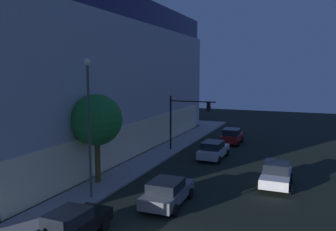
{
  "coord_description": "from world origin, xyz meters",
  "views": [
    {
      "loc": [
        -12.91,
        -6.0,
        8.06
      ],
      "look_at": [
        8.0,
        2.62,
        5.15
      ],
      "focal_mm": 36.06,
      "sensor_mm": 36.0,
      "label": 1
    }
  ],
  "objects_px": {
    "car_black": "(72,225)",
    "car_silver": "(213,150)",
    "car_red": "(232,136)",
    "car_white": "(276,174)",
    "modern_building": "(24,76)",
    "car_grey": "(167,192)",
    "sidewalk_tree": "(97,120)",
    "street_lamp_sidewalk": "(89,113)",
    "traffic_light_far_corner": "(185,114)"
  },
  "relations": [
    {
      "from": "car_black",
      "to": "car_silver",
      "type": "bearing_deg",
      "value": -7.26
    },
    {
      "from": "car_red",
      "to": "car_white",
      "type": "bearing_deg",
      "value": -155.96
    },
    {
      "from": "modern_building",
      "to": "car_red",
      "type": "relative_size",
      "value": 9.39
    },
    {
      "from": "car_grey",
      "to": "car_red",
      "type": "distance_m",
      "value": 19.34
    },
    {
      "from": "sidewalk_tree",
      "to": "car_red",
      "type": "bearing_deg",
      "value": -19.18
    },
    {
      "from": "sidewalk_tree",
      "to": "car_white",
      "type": "relative_size",
      "value": 1.53
    },
    {
      "from": "street_lamp_sidewalk",
      "to": "car_red",
      "type": "bearing_deg",
      "value": -13.27
    },
    {
      "from": "car_grey",
      "to": "traffic_light_far_corner",
      "type": "bearing_deg",
      "value": 15.12
    },
    {
      "from": "car_silver",
      "to": "car_red",
      "type": "relative_size",
      "value": 1.18
    },
    {
      "from": "modern_building",
      "to": "traffic_light_far_corner",
      "type": "distance_m",
      "value": 19.05
    },
    {
      "from": "car_black",
      "to": "car_grey",
      "type": "bearing_deg",
      "value": -23.51
    },
    {
      "from": "traffic_light_far_corner",
      "to": "car_grey",
      "type": "bearing_deg",
      "value": -164.88
    },
    {
      "from": "street_lamp_sidewalk",
      "to": "car_grey",
      "type": "height_order",
      "value": "street_lamp_sidewalk"
    },
    {
      "from": "street_lamp_sidewalk",
      "to": "car_red",
      "type": "xyz_separation_m",
      "value": [
        20.32,
        -4.79,
        -4.7
      ]
    },
    {
      "from": "sidewalk_tree",
      "to": "traffic_light_far_corner",
      "type": "bearing_deg",
      "value": -12.23
    },
    {
      "from": "modern_building",
      "to": "street_lamp_sidewalk",
      "type": "relative_size",
      "value": 4.35
    },
    {
      "from": "modern_building",
      "to": "car_grey",
      "type": "height_order",
      "value": "modern_building"
    },
    {
      "from": "modern_building",
      "to": "sidewalk_tree",
      "type": "height_order",
      "value": "modern_building"
    },
    {
      "from": "car_silver",
      "to": "street_lamp_sidewalk",
      "type": "bearing_deg",
      "value": 160.47
    },
    {
      "from": "street_lamp_sidewalk",
      "to": "car_white",
      "type": "distance_m",
      "value": 13.67
    },
    {
      "from": "modern_building",
      "to": "street_lamp_sidewalk",
      "type": "height_order",
      "value": "modern_building"
    },
    {
      "from": "traffic_light_far_corner",
      "to": "street_lamp_sidewalk",
      "type": "bearing_deg",
      "value": 175.18
    },
    {
      "from": "traffic_light_far_corner",
      "to": "sidewalk_tree",
      "type": "relative_size",
      "value": 0.87
    },
    {
      "from": "modern_building",
      "to": "sidewalk_tree",
      "type": "bearing_deg",
      "value": -120.32
    },
    {
      "from": "car_red",
      "to": "street_lamp_sidewalk",
      "type": "bearing_deg",
      "value": 166.73
    },
    {
      "from": "car_black",
      "to": "traffic_light_far_corner",
      "type": "bearing_deg",
      "value": 3.25
    },
    {
      "from": "car_black",
      "to": "car_white",
      "type": "distance_m",
      "value": 14.6
    },
    {
      "from": "sidewalk_tree",
      "to": "car_silver",
      "type": "bearing_deg",
      "value": -30.1
    },
    {
      "from": "street_lamp_sidewalk",
      "to": "car_white",
      "type": "xyz_separation_m",
      "value": [
        7.1,
        -10.69,
        -4.71
      ]
    },
    {
      "from": "traffic_light_far_corner",
      "to": "car_silver",
      "type": "bearing_deg",
      "value": -114.74
    },
    {
      "from": "car_silver",
      "to": "modern_building",
      "type": "bearing_deg",
      "value": 92.25
    },
    {
      "from": "car_black",
      "to": "car_silver",
      "type": "height_order",
      "value": "car_silver"
    },
    {
      "from": "modern_building",
      "to": "car_grey",
      "type": "bearing_deg",
      "value": -116.57
    },
    {
      "from": "traffic_light_far_corner",
      "to": "modern_building",
      "type": "bearing_deg",
      "value": 97.42
    },
    {
      "from": "traffic_light_far_corner",
      "to": "car_white",
      "type": "xyz_separation_m",
      "value": [
        -7.39,
        -9.47,
        -3.01
      ]
    },
    {
      "from": "car_red",
      "to": "modern_building",
      "type": "bearing_deg",
      "value": 110.47
    },
    {
      "from": "car_grey",
      "to": "car_white",
      "type": "relative_size",
      "value": 1.12
    },
    {
      "from": "street_lamp_sidewalk",
      "to": "car_silver",
      "type": "bearing_deg",
      "value": -19.53
    },
    {
      "from": "sidewalk_tree",
      "to": "car_black",
      "type": "relative_size",
      "value": 1.43
    },
    {
      "from": "sidewalk_tree",
      "to": "car_red",
      "type": "height_order",
      "value": "sidewalk_tree"
    },
    {
      "from": "street_lamp_sidewalk",
      "to": "traffic_light_far_corner",
      "type": "bearing_deg",
      "value": -4.82
    },
    {
      "from": "car_black",
      "to": "car_silver",
      "type": "xyz_separation_m",
      "value": [
        17.8,
        -2.27,
        0.04
      ]
    },
    {
      "from": "modern_building",
      "to": "car_white",
      "type": "height_order",
      "value": "modern_building"
    },
    {
      "from": "traffic_light_far_corner",
      "to": "street_lamp_sidewalk",
      "type": "distance_m",
      "value": 14.64
    },
    {
      "from": "modern_building",
      "to": "car_grey",
      "type": "relative_size",
      "value": 8.13
    },
    {
      "from": "car_grey",
      "to": "car_silver",
      "type": "relative_size",
      "value": 0.98
    },
    {
      "from": "street_lamp_sidewalk",
      "to": "car_black",
      "type": "relative_size",
      "value": 1.96
    },
    {
      "from": "car_black",
      "to": "car_red",
      "type": "relative_size",
      "value": 1.1
    },
    {
      "from": "car_white",
      "to": "traffic_light_far_corner",
      "type": "bearing_deg",
      "value": 52.03
    },
    {
      "from": "street_lamp_sidewalk",
      "to": "car_red",
      "type": "height_order",
      "value": "street_lamp_sidewalk"
    }
  ]
}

